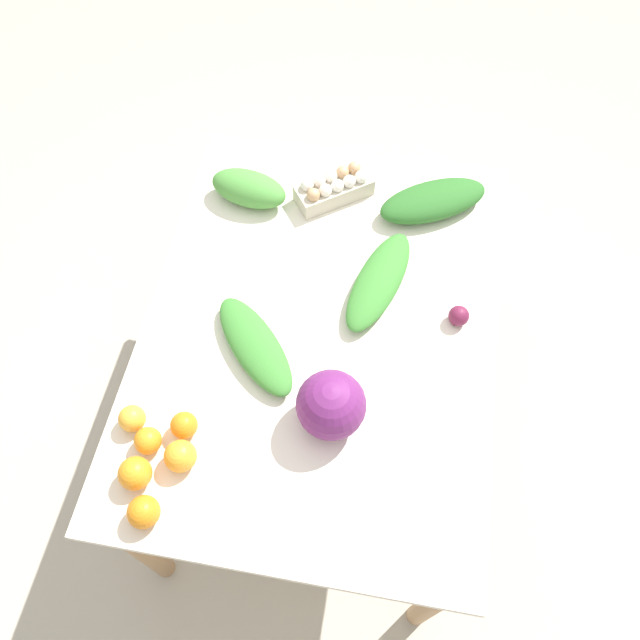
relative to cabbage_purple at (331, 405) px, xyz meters
name	(u,v)px	position (x,y,z in m)	size (l,w,h in m)	color
ground_plane	(320,423)	(0.27, 0.07, -0.85)	(8.00, 8.00, 0.00)	#B2A899
dining_table	(320,340)	(0.27, 0.07, -0.18)	(1.33, 0.97, 0.76)	silver
cabbage_purple	(331,405)	(0.00, 0.00, 0.00)	(0.17, 0.17, 0.17)	#6B2366
egg_carton	(334,187)	(0.73, 0.11, -0.04)	(0.22, 0.25, 0.09)	beige
greens_bunch_scallion	(255,345)	(0.16, 0.23, -0.06)	(0.34, 0.12, 0.06)	#3D8433
greens_bunch_beet_tops	(433,201)	(0.74, -0.20, -0.05)	(0.34, 0.14, 0.08)	#2D6B28
greens_bunch_dandelion	(379,281)	(0.42, -0.07, -0.06)	(0.37, 0.12, 0.06)	#3D8433
greens_bunch_kale	(249,188)	(0.68, 0.37, -0.04)	(0.24, 0.12, 0.10)	#4C933D
beet_root	(459,316)	(0.34, -0.30, -0.06)	(0.06, 0.06, 0.06)	maroon
orange_0	(135,473)	(-0.23, 0.43, -0.05)	(0.08, 0.08, 0.08)	orange
orange_1	(144,512)	(-0.32, 0.39, -0.05)	(0.08, 0.08, 0.08)	orange
orange_2	(184,425)	(-0.09, 0.35, -0.05)	(0.07, 0.07, 0.07)	orange
orange_3	(132,419)	(-0.10, 0.49, -0.05)	(0.07, 0.07, 0.07)	#F9A833
orange_4	(148,441)	(-0.15, 0.43, -0.05)	(0.07, 0.07, 0.07)	orange
orange_5	(180,456)	(-0.17, 0.34, -0.05)	(0.08, 0.08, 0.08)	orange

